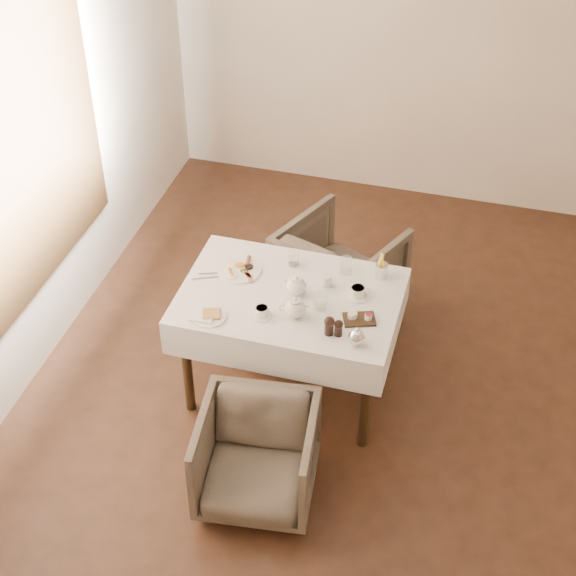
% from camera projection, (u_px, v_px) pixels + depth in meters
% --- Properties ---
extents(room, '(5.00, 5.00, 5.00)m').
position_uv_depth(room, '(16.00, 133.00, 4.90)').
color(room, black).
rests_on(room, ground).
extents(table, '(1.28, 0.88, 0.75)m').
position_uv_depth(table, '(290.00, 310.00, 5.20)').
color(table, black).
rests_on(table, ground).
extents(armchair_near, '(0.70, 0.71, 0.59)m').
position_uv_depth(armchair_near, '(257.00, 457.00, 4.78)').
color(armchair_near, '#4C4538').
rests_on(armchair_near, ground).
extents(armchair_far, '(0.94, 0.95, 0.66)m').
position_uv_depth(armchair_far, '(340.00, 270.00, 6.00)').
color(armchair_far, '#4C4538').
rests_on(armchair_far, ground).
extents(breakfast_plate, '(0.26, 0.26, 0.03)m').
position_uv_depth(breakfast_plate, '(240.00, 269.00, 5.30)').
color(breakfast_plate, white).
rests_on(breakfast_plate, table).
extents(side_plate, '(0.20, 0.20, 0.02)m').
position_uv_depth(side_plate, '(208.00, 316.00, 4.97)').
color(side_plate, white).
rests_on(side_plate, table).
extents(teapot_centre, '(0.20, 0.19, 0.13)m').
position_uv_depth(teapot_centre, '(296.00, 285.00, 5.09)').
color(teapot_centre, white).
rests_on(teapot_centre, table).
extents(teapot_front, '(0.20, 0.17, 0.14)m').
position_uv_depth(teapot_front, '(295.00, 307.00, 4.94)').
color(teapot_front, white).
rests_on(teapot_front, table).
extents(creamer, '(0.08, 0.08, 0.07)m').
position_uv_depth(creamer, '(327.00, 280.00, 5.17)').
color(creamer, white).
rests_on(creamer, table).
extents(teacup_near, '(0.12, 0.12, 0.06)m').
position_uv_depth(teacup_near, '(262.00, 312.00, 4.97)').
color(teacup_near, white).
rests_on(teacup_near, table).
extents(teacup_far, '(0.13, 0.13, 0.07)m').
position_uv_depth(teacup_far, '(358.00, 292.00, 5.10)').
color(teacup_far, white).
rests_on(teacup_far, table).
extents(glass_left, '(0.08, 0.08, 0.09)m').
position_uv_depth(glass_left, '(294.00, 258.00, 5.32)').
color(glass_left, silver).
rests_on(glass_left, table).
extents(glass_mid, '(0.09, 0.09, 0.10)m').
position_uv_depth(glass_mid, '(321.00, 301.00, 5.00)').
color(glass_mid, silver).
rests_on(glass_mid, table).
extents(glass_right, '(0.09, 0.09, 0.10)m').
position_uv_depth(glass_right, '(346.00, 265.00, 5.26)').
color(glass_right, silver).
rests_on(glass_right, table).
extents(condiment_board, '(0.21, 0.17, 0.05)m').
position_uv_depth(condiment_board, '(359.00, 318.00, 4.94)').
color(condiment_board, black).
rests_on(condiment_board, table).
extents(pepper_mill_left, '(0.07, 0.07, 0.12)m').
position_uv_depth(pepper_mill_left, '(329.00, 326.00, 4.83)').
color(pepper_mill_left, black).
rests_on(pepper_mill_left, table).
extents(pepper_mill_right, '(0.06, 0.06, 0.10)m').
position_uv_depth(pepper_mill_right, '(339.00, 328.00, 4.82)').
color(pepper_mill_right, black).
rests_on(pepper_mill_right, table).
extents(silver_pot, '(0.11, 0.09, 0.12)m').
position_uv_depth(silver_pot, '(357.00, 336.00, 4.76)').
color(silver_pot, white).
rests_on(silver_pot, table).
extents(fries_cup, '(0.08, 0.08, 0.16)m').
position_uv_depth(fries_cup, '(382.00, 267.00, 5.21)').
color(fries_cup, silver).
rests_on(fries_cup, table).
extents(cutlery_fork, '(0.19, 0.09, 0.00)m').
position_uv_depth(cutlery_fork, '(215.00, 273.00, 5.28)').
color(cutlery_fork, silver).
rests_on(cutlery_fork, table).
extents(cutlery_knife, '(0.19, 0.10, 0.00)m').
position_uv_depth(cutlery_knife, '(208.00, 278.00, 5.25)').
color(cutlery_knife, silver).
rests_on(cutlery_knife, table).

